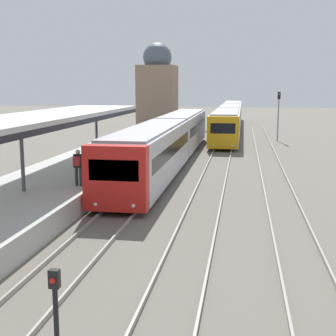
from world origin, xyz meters
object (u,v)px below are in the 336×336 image
(person_on_platform, at_px, (78,165))
(signal_mast_far, at_px, (278,110))
(train_near, at_px, (170,138))
(signal_post_near, at_px, (56,309))
(train_far, at_px, (230,117))

(person_on_platform, xyz_separation_m, signal_mast_far, (10.70, 27.58, 1.15))
(train_near, distance_m, signal_post_near, 25.05)
(train_near, height_order, train_far, train_near)
(person_on_platform, bearing_deg, signal_mast_far, 68.80)
(train_near, bearing_deg, signal_mast_far, 59.80)
(person_on_platform, relative_size, signal_mast_far, 0.34)
(signal_mast_far, bearing_deg, train_far, 114.51)
(train_far, bearing_deg, signal_mast_far, -65.49)
(train_far, relative_size, signal_mast_far, 8.28)
(signal_post_near, distance_m, signal_mast_far, 40.27)
(signal_post_near, bearing_deg, signal_mast_far, 80.27)
(train_near, xyz_separation_m, signal_mast_far, (8.54, 14.67, 1.33))
(person_on_platform, height_order, train_near, train_near)
(signal_mast_far, bearing_deg, person_on_platform, -111.20)
(signal_post_near, bearing_deg, train_near, 93.98)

